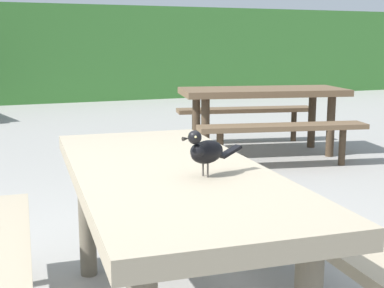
# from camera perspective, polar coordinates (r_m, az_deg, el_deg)

# --- Properties ---
(picnic_table_foreground) EXTENTS (1.82, 1.86, 0.74)m
(picnic_table_foreground) POSITION_cam_1_polar(r_m,az_deg,el_deg) (2.27, -2.50, -6.95)
(picnic_table_foreground) COLOR gray
(picnic_table_foreground) RESTS_ON ground
(bird_grackle) EXTENTS (0.28, 0.12, 0.18)m
(bird_grackle) POSITION_cam_1_polar(r_m,az_deg,el_deg) (2.03, 1.37, -0.68)
(bird_grackle) COLOR black
(bird_grackle) RESTS_ON picnic_table_foreground
(picnic_table_far_centre) EXTENTS (2.03, 2.01, 0.74)m
(picnic_table_far_centre) POSITION_cam_1_polar(r_m,az_deg,el_deg) (6.07, 7.47, 4.13)
(picnic_table_far_centre) COLOR brown
(picnic_table_far_centre) RESTS_ON ground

